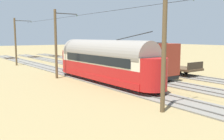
# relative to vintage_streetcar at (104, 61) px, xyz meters

# --- Properties ---
(ground_plane) EXTENTS (220.00, 220.00, 0.00)m
(ground_plane) POSITION_rel_vintage_streetcar_xyz_m (-5.02, -4.03, -2.25)
(ground_plane) COLOR #937F51
(track_streetcar_siding) EXTENTS (2.80, 80.00, 0.18)m
(track_streetcar_siding) POSITION_rel_vintage_streetcar_xyz_m (-10.04, -4.34, -2.20)
(track_streetcar_siding) COLOR slate
(track_streetcar_siding) RESTS_ON ground
(track_adjacent_siding) EXTENTS (2.80, 80.00, 0.18)m
(track_adjacent_siding) POSITION_rel_vintage_streetcar_xyz_m (-5.02, -4.34, -2.20)
(track_adjacent_siding) COLOR slate
(track_adjacent_siding) RESTS_ON ground
(track_third_siding) EXTENTS (2.80, 80.00, 0.18)m
(track_third_siding) POSITION_rel_vintage_streetcar_xyz_m (0.00, -4.34, -2.20)
(track_third_siding) COLOR slate
(track_third_siding) RESTS_ON ground
(vintage_streetcar) EXTENTS (2.65, 15.63, 4.87)m
(vintage_streetcar) POSITION_rel_vintage_streetcar_xyz_m (0.00, 0.00, 0.00)
(vintage_streetcar) COLOR red
(vintage_streetcar) RESTS_ON ground
(boxcar_adjacent) EXTENTS (2.96, 14.69, 3.85)m
(boxcar_adjacent) POSITION_rel_vintage_streetcar_xyz_m (-5.02, -3.13, -0.09)
(boxcar_adjacent) COLOR maroon
(boxcar_adjacent) RESTS_ON ground
(flatcar_far_siding) EXTENTS (2.80, 13.05, 1.60)m
(flatcar_far_siding) POSITION_rel_vintage_streetcar_xyz_m (-10.04, -2.67, -1.39)
(flatcar_far_siding) COLOR brown
(flatcar_far_siding) RESTS_ON ground
(catenary_pole_foreground) EXTENTS (2.90, 0.28, 7.55)m
(catenary_pole_foreground) POSITION_rel_vintage_streetcar_xyz_m (2.60, -21.12, 1.69)
(catenary_pole_foreground) COLOR brown
(catenary_pole_foreground) RESTS_ON ground
(catenary_pole_mid_near) EXTENTS (2.90, 0.28, 7.55)m
(catenary_pole_mid_near) POSITION_rel_vintage_streetcar_xyz_m (2.60, -5.47, 1.69)
(catenary_pole_mid_near) COLOR brown
(catenary_pole_mid_near) RESTS_ON ground
(catenary_pole_mid_far) EXTENTS (2.90, 0.28, 7.55)m
(catenary_pole_mid_far) POSITION_rel_vintage_streetcar_xyz_m (2.60, 10.18, 1.69)
(catenary_pole_mid_far) COLOR brown
(catenary_pole_mid_far) RESTS_ON ground
(overhead_wire_run) EXTENTS (2.70, 50.96, 0.18)m
(overhead_wire_run) POSITION_rel_vintage_streetcar_xyz_m (0.04, 1.59, 4.76)
(overhead_wire_run) COLOR black
(overhead_wire_run) RESTS_ON ground
(track_end_bumper) EXTENTS (1.80, 0.60, 0.80)m
(track_end_bumper) POSITION_rel_vintage_streetcar_xyz_m (-5.02, -12.20, -1.85)
(track_end_bumper) COLOR #B2A519
(track_end_bumper) RESTS_ON ground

